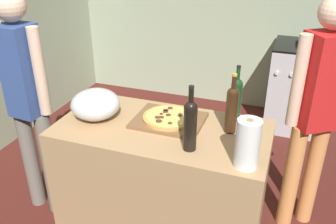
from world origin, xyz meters
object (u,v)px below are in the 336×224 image
at_px(stove, 296,87).
at_px(person_in_red, 316,107).
at_px(wine_bottle_amber, 236,97).
at_px(person_in_stripes, 27,97).
at_px(pizza, 169,117).
at_px(paper_towel_roll, 247,144).
at_px(wine_bottle_clear, 232,108).
at_px(wine_bottle_green, 190,123).
at_px(mixing_bowl, 96,104).

distance_m(stove, person_in_red, 1.61).
xyz_separation_m(wine_bottle_amber, person_in_stripes, (-1.36, -0.16, -0.14)).
distance_m(pizza, paper_towel_roll, 0.58).
bearing_deg(wine_bottle_clear, wine_bottle_green, -123.11).
height_order(wine_bottle_amber, person_in_stripes, person_in_stripes).
height_order(paper_towel_roll, stove, paper_towel_roll).
bearing_deg(wine_bottle_green, paper_towel_roll, -9.87).
bearing_deg(stove, paper_towel_roll, -95.67).
bearing_deg(person_in_red, pizza, -149.19).
bearing_deg(pizza, mixing_bowl, -167.23).
distance_m(person_in_stripes, person_in_red, 1.89).
distance_m(mixing_bowl, paper_towel_roll, 0.93).
height_order(wine_bottle_green, stove, wine_bottle_green).
xyz_separation_m(paper_towel_roll, wine_bottle_green, (-0.29, 0.05, 0.03)).
height_order(person_in_stripes, person_in_red, person_in_stripes).
relative_size(pizza, paper_towel_roll, 1.23).
relative_size(stove, person_in_red, 0.59).
bearing_deg(paper_towel_roll, stove, 84.33).
distance_m(pizza, wine_bottle_green, 0.33).
relative_size(paper_towel_roll, wine_bottle_clear, 0.72).
distance_m(wine_bottle_green, wine_bottle_clear, 0.29).
xyz_separation_m(paper_towel_roll, wine_bottle_clear, (-0.13, 0.30, 0.03)).
relative_size(paper_towel_roll, stove, 0.26).
height_order(paper_towel_roll, wine_bottle_clear, wine_bottle_clear).
xyz_separation_m(mixing_bowl, stove, (1.14, 2.11, -0.56)).
bearing_deg(wine_bottle_clear, wine_bottle_amber, 91.88).
distance_m(wine_bottle_amber, person_in_stripes, 1.38).
relative_size(pizza, person_in_red, 0.19).
distance_m(pizza, stove, 2.20).
bearing_deg(pizza, person_in_red, 30.81).
height_order(mixing_bowl, wine_bottle_clear, wine_bottle_clear).
height_order(mixing_bowl, wine_bottle_green, wine_bottle_green).
xyz_separation_m(mixing_bowl, paper_towel_roll, (0.91, -0.19, 0.03)).
relative_size(wine_bottle_clear, person_in_stripes, 0.21).
distance_m(wine_bottle_clear, wine_bottle_amber, 0.16).
bearing_deg(wine_bottle_green, stove, 77.02).
bearing_deg(wine_bottle_amber, paper_towel_roll, -73.31).
height_order(mixing_bowl, person_in_red, person_in_red).
bearing_deg(paper_towel_roll, pizza, 149.43).
bearing_deg(mixing_bowl, wine_bottle_amber, 18.47).
bearing_deg(mixing_bowl, paper_towel_roll, -11.93).
bearing_deg(person_in_red, person_in_stripes, -165.23).
relative_size(mixing_bowl, person_in_red, 0.18).
xyz_separation_m(wine_bottle_green, wine_bottle_clear, (0.16, 0.25, -0.00)).
bearing_deg(pizza, wine_bottle_clear, 1.26).
bearing_deg(wine_bottle_green, pizza, 129.73).
relative_size(mixing_bowl, stove, 0.30).
bearing_deg(pizza, wine_bottle_amber, 24.83).
xyz_separation_m(pizza, person_in_stripes, (-1.01, 0.00, -0.03)).
bearing_deg(paper_towel_roll, person_in_stripes, 168.95).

